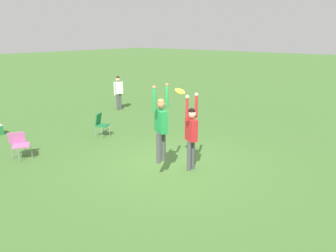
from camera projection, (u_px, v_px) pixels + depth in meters
ground_plane at (170, 167)px, 9.61m from camera, size 120.00×120.00×0.00m
person_jumping at (161, 122)px, 8.61m from camera, size 0.60×0.49×2.13m
person_defending at (191, 130)px, 9.10m from camera, size 0.54×0.43×2.20m
frisbee at (180, 91)px, 8.70m from camera, size 0.28×0.26×0.13m
camping_chair_0 at (101, 123)px, 12.38m from camera, size 0.60×0.65×0.86m
camping_chair_1 at (19, 143)px, 10.15m from camera, size 0.68×0.74×0.82m
person_spectator_near at (118, 90)px, 16.52m from camera, size 0.59×0.40×1.72m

